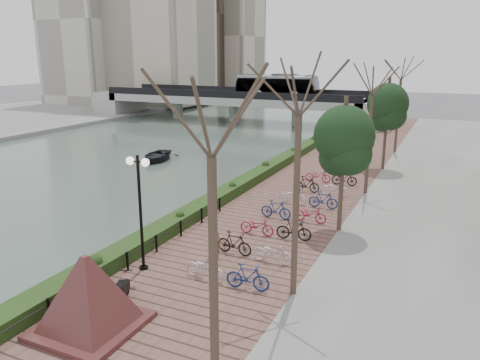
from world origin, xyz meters
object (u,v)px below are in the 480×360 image
Objects in this scene: granite_monument at (88,292)px; lamppost at (139,188)px; motorcycle at (121,291)px; pedestrian at (214,241)px; boat at (157,156)px.

granite_monument is 1.01× the size of lamppost.
pedestrian is at bearing 54.41° from motorcycle.
motorcycle is at bearing -71.60° from boat.
granite_monument is 26.43m from boat.
motorcycle reaches higher than boat.
motorcycle is 0.38× the size of boat.
motorcycle is 1.05× the size of pedestrian.
motorcycle is (-0.07, 1.59, -0.75)m from granite_monument.
lamppost reaches higher than pedestrian.
lamppost is at bearing 27.47° from pedestrian.
pedestrian is (2.10, 2.12, -2.62)m from lamppost.
granite_monument reaches higher than motorcycle.
granite_monument is at bearing -73.30° from boat.
boat is (-13.29, 22.81, -1.29)m from granite_monument.
boat is (-14.35, 16.50, -0.80)m from pedestrian.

